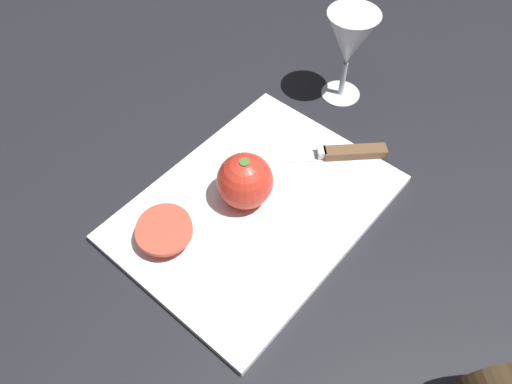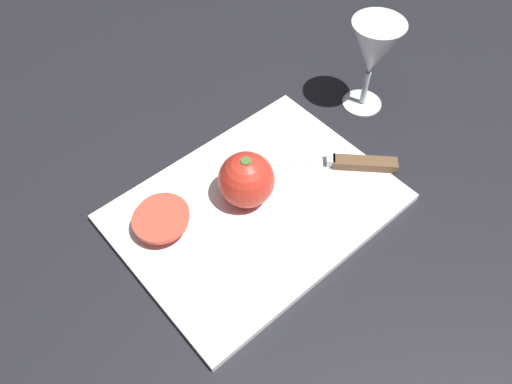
{
  "view_description": "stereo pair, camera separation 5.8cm",
  "coord_description": "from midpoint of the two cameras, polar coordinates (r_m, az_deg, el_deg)",
  "views": [
    {
      "loc": [
        -0.25,
        -0.25,
        0.57
      ],
      "look_at": [
        0.06,
        0.01,
        0.04
      ],
      "focal_mm": 35.0,
      "sensor_mm": 36.0,
      "label": 1
    },
    {
      "loc": [
        -0.21,
        -0.29,
        0.57
      ],
      "look_at": [
        0.06,
        0.01,
        0.04
      ],
      "focal_mm": 35.0,
      "sensor_mm": 36.0,
      "label": 2
    }
  ],
  "objects": [
    {
      "name": "ground_plane",
      "position": [
        0.67,
        -0.35,
        -5.55
      ],
      "size": [
        3.0,
        3.0,
        0.0
      ],
      "primitive_type": "plane",
      "color": "black"
    },
    {
      "name": "whole_tomato",
      "position": [
        0.67,
        1.4,
        1.27
      ],
      "size": [
        0.08,
        0.08,
        0.08
      ],
      "color": "red",
      "rests_on": "cutting_board"
    },
    {
      "name": "cutting_board",
      "position": [
        0.69,
        2.41,
        -1.93
      ],
      "size": [
        0.37,
        0.27,
        0.01
      ],
      "color": "white",
      "rests_on": "ground_plane"
    },
    {
      "name": "knife",
      "position": [
        0.75,
        12.86,
        3.13
      ],
      "size": [
        0.18,
        0.18,
        0.01
      ],
      "rotation": [
        0.0,
        0.0,
        2.35
      ],
      "color": "silver",
      "rests_on": "cutting_board"
    },
    {
      "name": "tomato_slice_stack_near",
      "position": [
        0.67,
        -8.32,
        -3.05
      ],
      "size": [
        0.08,
        0.09,
        0.03
      ],
      "color": "#DB4C38",
      "rests_on": "cutting_board"
    },
    {
      "name": "wine_glass",
      "position": [
        0.8,
        15.38,
        15.11
      ],
      "size": [
        0.08,
        0.08,
        0.15
      ],
      "color": "silver",
      "rests_on": "ground_plane"
    }
  ]
}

